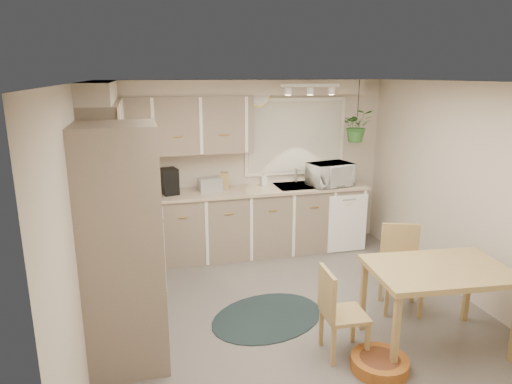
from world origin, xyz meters
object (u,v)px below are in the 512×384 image
at_px(pet_bed, 380,364).
at_px(microwave, 330,172).
at_px(chair_left, 345,312).
at_px(chair_back, 402,270).
at_px(dining_table, 435,306).
at_px(braided_rug, 267,317).

relative_size(pet_bed, microwave, 0.84).
xyz_separation_m(chair_left, chair_back, (0.94, 0.59, 0.04)).
bearing_deg(chair_back, pet_bed, 70.43).
height_order(chair_left, microwave, microwave).
bearing_deg(dining_table, microwave, 89.48).
bearing_deg(chair_left, dining_table, 88.20).
height_order(dining_table, microwave, microwave).
relative_size(dining_table, microwave, 2.11).
relative_size(dining_table, pet_bed, 2.50).
height_order(chair_left, pet_bed, chair_left).
height_order(dining_table, chair_back, chair_back).
bearing_deg(pet_bed, braided_rug, 122.71).
height_order(braided_rug, pet_bed, pet_bed).
bearing_deg(microwave, chair_back, -100.52).
height_order(braided_rug, microwave, microwave).
distance_m(chair_back, microwave, 1.99).
distance_m(dining_table, chair_left, 0.88).
bearing_deg(braided_rug, chair_back, -7.39).
distance_m(chair_left, braided_rug, 1.01).
bearing_deg(chair_left, pet_bed, 36.77).
bearing_deg(dining_table, chair_left, 174.87).
height_order(chair_back, pet_bed, chair_back).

